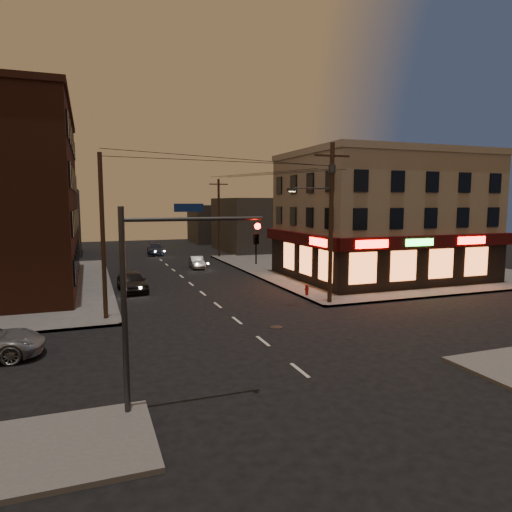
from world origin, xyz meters
name	(u,v)px	position (x,y,z in m)	size (l,w,h in m)	color
ground	(263,341)	(0.00, 0.00, 0.00)	(120.00, 120.00, 0.00)	black
sidewalk_ne	(363,267)	(18.00, 19.00, 0.07)	(24.00, 28.00, 0.15)	#514F4C
pizza_building	(381,216)	(15.93, 13.43, 5.35)	(15.85, 12.85, 10.50)	gray
bg_building_ne_a	(259,224)	(14.00, 38.00, 3.50)	(10.00, 12.00, 7.00)	#3F3D3A
bg_building_nw	(41,223)	(-13.00, 42.00, 4.00)	(9.00, 10.00, 8.00)	#3F3D3A
bg_building_ne_b	(217,224)	(12.00, 52.00, 3.00)	(8.00, 8.00, 6.00)	#3F3D3A
utility_pole_main	(330,214)	(6.68, 5.80, 5.76)	(4.20, 0.44, 10.00)	#382619
utility_pole_far	(219,218)	(6.80, 32.00, 4.65)	(0.26, 0.26, 9.00)	#382619
utility_pole_west	(103,237)	(-6.80, 6.50, 4.65)	(0.24, 0.24, 9.00)	#382619
traffic_signal	(159,280)	(-5.57, -5.60, 4.16)	(4.49, 0.32, 6.47)	#333538
sedan_near	(132,281)	(-4.67, 14.49, 0.75)	(1.77, 4.40, 1.50)	black
sedan_mid	(197,262)	(2.43, 24.55, 0.59)	(1.24, 3.57, 1.18)	#63615C
sedan_far	(155,249)	(0.17, 37.73, 0.70)	(1.95, 4.80, 1.39)	#1C2238
fire_hydrant	(307,289)	(6.43, 8.28, 0.55)	(0.32, 0.32, 0.74)	maroon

